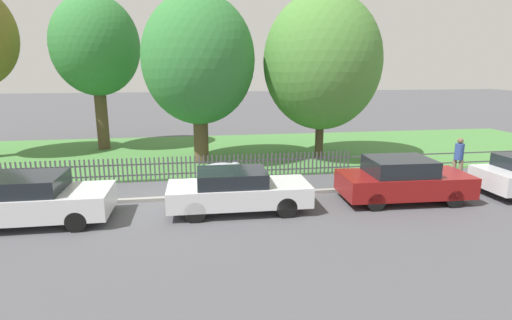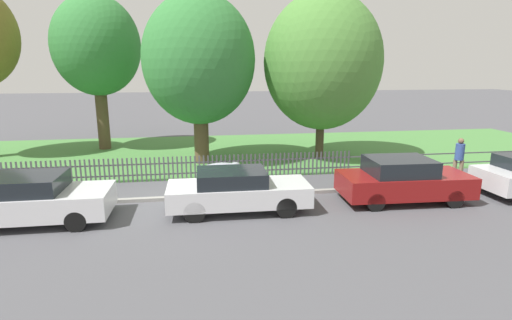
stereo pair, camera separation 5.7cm
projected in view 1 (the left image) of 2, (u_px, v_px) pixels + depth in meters
The scene contains 12 objects.
ground_plane at pixel (183, 201), 13.37m from camera, with size 120.00×120.00×0.00m, color #4C4C51.
kerb_stone at pixel (183, 198), 13.45m from camera, with size 43.37×0.20×0.12m, color gray.
grass_strip at pixel (186, 153), 20.71m from camera, with size 43.37×10.26×0.01m, color #477F3D.
park_fence at pixel (184, 168), 15.68m from camera, with size 43.37×0.05×0.97m.
parked_car_black_saloon at pixel (34, 199), 11.30m from camera, with size 4.12×1.85×1.41m.
parked_car_navy_estate at pixel (237, 190), 12.25m from camera, with size 4.35×1.73×1.31m.
parked_car_red_compact at pixel (403, 180), 13.20m from camera, with size 4.27×1.97×1.46m.
covered_motorcycle at pixel (224, 174), 14.30m from camera, with size 1.97×0.85×1.04m.
tree_behind_motorcycle at pixel (96, 47), 20.57m from camera, with size 4.45×4.45×8.00m.
tree_mid_park at pixel (199, 60), 17.64m from camera, with size 4.99×4.99×7.56m.
tree_far_left at pixel (322, 62), 18.51m from camera, with size 5.47×5.47×7.74m.
pedestrian_near_fence at pixel (459, 156), 15.67m from camera, with size 0.48×0.48×1.67m.
Camera 1 is at (0.44, -12.93, 4.37)m, focal length 28.00 mm.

